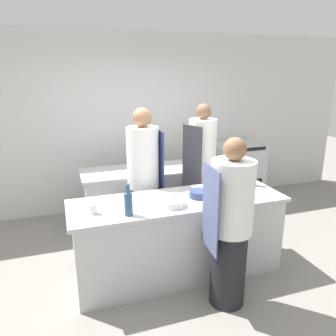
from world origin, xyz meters
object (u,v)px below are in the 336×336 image
chef_at_pass_far (201,174)px  bottle_wine (253,177)px  bottle_vinegar (233,184)px  bottle_cooking_oil (128,203)px  bottle_olive_oil (224,184)px  bowl_mixing_large (199,194)px  cup (93,209)px  oven_range (235,172)px  chef_at_prep_near (230,226)px  chef_at_stove (144,181)px  bowl_prep_small (173,203)px

chef_at_pass_far → bottle_wine: size_ratio=6.96×
bottle_vinegar → bottle_cooking_oil: size_ratio=0.80×
bottle_olive_oil → bowl_mixing_large: bottle_olive_oil is taller
chef_at_pass_far → bottle_vinegar: chef_at_pass_far is taller
chef_at_pass_far → cup: chef_at_pass_far is taller
oven_range → bowl_mixing_large: oven_range is taller
cup → bottle_olive_oil: bearing=6.4°
oven_range → chef_at_prep_near: chef_at_prep_near is taller
chef_at_pass_far → bottle_wine: (0.44, -0.53, 0.07)m
chef_at_prep_near → bottle_olive_oil: size_ratio=7.75×
bottle_vinegar → bottle_cooking_oil: (-1.24, -0.21, 0.02)m
chef_at_stove → bottle_wine: chef_at_stove is taller
bowl_prep_small → cup: size_ratio=2.43×
bowl_mixing_large → cup: size_ratio=2.22×
bottle_cooking_oil → bowl_prep_small: bottle_cooking_oil is taller
bottle_wine → bowl_mixing_large: (-0.77, -0.15, -0.07)m
chef_at_stove → bottle_wine: size_ratio=6.87×
bottle_wine → chef_at_stove: bearing=156.1°
bottle_olive_oil → cup: bottle_olive_oil is taller
bowl_mixing_large → bottle_vinegar: bearing=0.8°
bottle_cooking_oil → bowl_mixing_large: size_ratio=1.44×
oven_range → bottle_vinegar: size_ratio=4.08×
chef_at_stove → bottle_olive_oil: 0.99m
bottle_vinegar → bottle_cooking_oil: bearing=-170.2°
oven_range → bowl_prep_small: size_ratio=4.32×
chef_at_prep_near → bowl_mixing_large: chef_at_prep_near is taller
oven_range → chef_at_pass_far: 1.64m
chef_at_prep_near → bowl_prep_small: size_ratio=7.01×
bottle_vinegar → chef_at_pass_far: bearing=97.5°
chef_at_prep_near → cup: 1.30m
chef_at_pass_far → bowl_prep_small: bearing=119.5°
chef_at_pass_far → bowl_prep_small: (-0.68, -0.82, 0.00)m
bottle_vinegar → bowl_mixing_large: (-0.42, -0.01, -0.06)m
bottle_cooking_oil → cup: size_ratio=3.20×
chef_at_stove → bottle_cooking_oil: 0.98m
bottle_olive_oil → bottle_cooking_oil: (-1.17, -0.31, 0.04)m
oven_range → chef_at_prep_near: size_ratio=0.62×
oven_range → bottle_vinegar: (-1.06, -1.77, 0.47)m
chef_at_stove → bottle_wine: bearing=64.2°
chef_at_prep_near → chef_at_pass_far: bearing=-7.6°
oven_range → chef_at_prep_near: (-1.44, -2.39, 0.31)m
bottle_wine → bottle_cooking_oil: size_ratio=0.84×
chef_at_pass_far → bottle_vinegar: 0.68m
cup → bottle_cooking_oil: bearing=-23.7°
chef_at_stove → bowl_mixing_large: 0.82m
bottle_vinegar → chef_at_prep_near: bearing=-121.3°
chef_at_stove → bowl_mixing_large: size_ratio=8.33×
chef_at_stove → bottle_wine: 1.33m
oven_range → cup: oven_range is taller
chef_at_prep_near → bowl_mixing_large: size_ratio=7.68×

